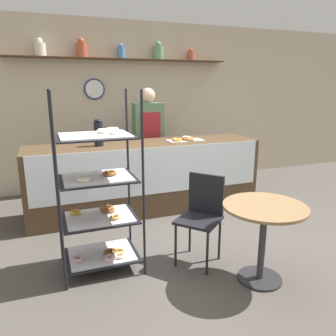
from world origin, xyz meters
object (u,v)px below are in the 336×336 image
object	(u,v)px
person_worker	(148,138)
cafe_chair	(202,210)
coffee_carafe	(99,133)
donut_tray_counter	(185,139)
cafe_table	(264,224)
pastry_rack	(100,199)

from	to	relation	value
person_worker	cafe_chair	xyz separation A→B (m)	(-0.11, -2.09, -0.38)
coffee_carafe	donut_tray_counter	bearing A→B (deg)	-1.57
person_worker	cafe_table	size ratio (longest dim) A/B	2.32
cafe_chair	coffee_carafe	size ratio (longest dim) A/B	2.51
cafe_table	cafe_chair	xyz separation A→B (m)	(-0.33, 0.52, -0.01)
pastry_rack	cafe_table	size ratio (longest dim) A/B	2.33
cafe_chair	cafe_table	bearing A→B (deg)	-7.95
donut_tray_counter	person_worker	bearing A→B (deg)	118.24
pastry_rack	cafe_chair	size ratio (longest dim) A/B	1.94
donut_tray_counter	cafe_table	bearing A→B (deg)	-93.39
person_worker	cafe_table	bearing A→B (deg)	-85.13
person_worker	cafe_chair	world-z (taller)	person_worker
coffee_carafe	cafe_table	bearing A→B (deg)	-62.04
donut_tray_counter	coffee_carafe	bearing A→B (deg)	178.43
person_worker	cafe_chair	bearing A→B (deg)	-93.03
coffee_carafe	pastry_rack	bearing A→B (deg)	-99.52
cafe_table	coffee_carafe	world-z (taller)	coffee_carafe
person_worker	donut_tray_counter	xyz separation A→B (m)	(0.34, -0.63, 0.06)
coffee_carafe	cafe_chair	bearing A→B (deg)	-63.84
person_worker	pastry_rack	bearing A→B (deg)	-119.25
pastry_rack	cafe_table	bearing A→B (deg)	-29.01
pastry_rack	person_worker	world-z (taller)	pastry_rack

